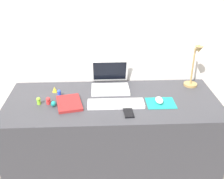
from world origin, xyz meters
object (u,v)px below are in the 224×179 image
toy_figurine_blue (59,93)px  toy_figurine_yellow (55,89)px  keyboard (116,104)px  mouse (159,100)px  laptop (110,81)px  cell_phone (128,113)px  notebook_pad (69,103)px  toy_figurine_teal (53,104)px  toy_figurine_red (48,101)px  desk_lamp (194,67)px  toy_figurine_lime (39,101)px

toy_figurine_blue → toy_figurine_yellow: bearing=121.8°
keyboard → mouse: (0.32, 0.02, 0.01)m
laptop → cell_phone: laptop is taller
keyboard → notebook_pad: size_ratio=1.71×
mouse → toy_figurine_teal: 0.77m
toy_figurine_red → toy_figurine_yellow: bearing=84.0°
desk_lamp → notebook_pad: bearing=-166.3°
toy_figurine_lime → toy_figurine_yellow: size_ratio=1.33×
mouse → toy_figurine_blue: bearing=169.6°
desk_lamp → notebook_pad: 1.02m
keyboard → toy_figurine_teal: size_ratio=9.83×
toy_figurine_yellow → toy_figurine_blue: toy_figurine_blue is taller
toy_figurine_blue → toy_figurine_lime: bearing=-138.1°
desk_lamp → toy_figurine_red: size_ratio=6.83×
laptop → desk_lamp: 0.68m
mouse → toy_figurine_yellow: size_ratio=2.22×
mouse → toy_figurine_yellow: 0.82m
toy_figurine_blue → keyboard: bearing=-20.2°
cell_phone → toy_figurine_blue: size_ratio=2.38×
cell_phone → toy_figurine_yellow: toy_figurine_yellow is taller
toy_figurine_lime → keyboard: bearing=-3.8°
mouse → toy_figurine_yellow: bearing=165.2°
laptop → toy_figurine_blue: (-0.40, -0.14, -0.03)m
laptop → keyboard: size_ratio=0.73×
desk_lamp → notebook_pad: size_ratio=1.55×
toy_figurine_lime → laptop: bearing=26.3°
toy_figurine_teal → toy_figurine_blue: size_ratio=0.77×
cell_phone → toy_figurine_yellow: bearing=144.7°
toy_figurine_lime → toy_figurine_teal: (0.11, -0.03, -0.01)m
keyboard → toy_figurine_lime: toy_figurine_lime is taller
notebook_pad → toy_figurine_blue: 0.16m
laptop → cell_phone: bearing=-75.2°
laptop → toy_figurine_yellow: bearing=-171.0°
keyboard → toy_figurine_yellow: bearing=154.1°
desk_lamp → toy_figurine_blue: bearing=-174.3°
laptop → toy_figurine_yellow: 0.45m
mouse → desk_lamp: desk_lamp is taller
mouse → laptop: bearing=141.5°
toy_figurine_lime → toy_figurine_yellow: 0.21m
notebook_pad → mouse: bearing=-12.1°
toy_figurine_teal → desk_lamp: bearing=13.5°
toy_figurine_lime → toy_figurine_red: 0.07m
keyboard → toy_figurine_red: (-0.49, 0.04, 0.02)m
notebook_pad → toy_figurine_yellow: size_ratio=5.56×
cell_phone → toy_figurine_red: size_ratio=2.35×
cell_phone → toy_figurine_blue: toy_figurine_blue is taller
toy_figurine_teal → toy_figurine_red: size_ratio=0.77×
keyboard → mouse: bearing=3.6°
toy_figurine_lime → toy_figurine_red: size_ratio=1.05×
toy_figurine_yellow → toy_figurine_red: bearing=-96.0°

